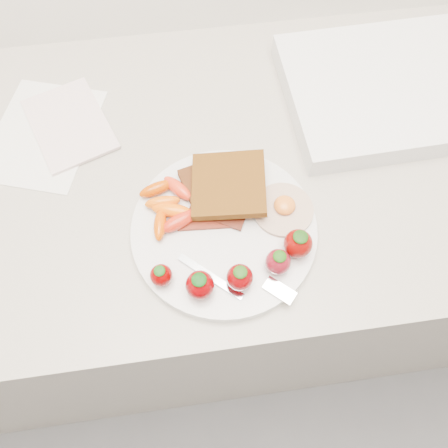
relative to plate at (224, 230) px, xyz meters
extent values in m
cube|color=gray|center=(0.01, 0.13, -0.46)|extent=(2.00, 0.60, 0.90)
cylinder|color=silver|center=(0.00, 0.00, 0.00)|extent=(0.27, 0.27, 0.02)
cube|color=black|center=(0.00, 0.07, 0.02)|extent=(0.11, 0.11, 0.01)
cube|color=black|center=(0.02, 0.06, 0.03)|extent=(0.12, 0.12, 0.03)
cylinder|color=beige|center=(0.09, 0.01, 0.01)|extent=(0.09, 0.09, 0.01)
ellipsoid|color=orange|center=(0.09, 0.02, 0.02)|extent=(0.03, 0.03, 0.02)
cube|color=#3B080B|center=(-0.02, 0.01, 0.01)|extent=(0.08, 0.03, 0.00)
cube|color=black|center=(-0.01, 0.02, 0.01)|extent=(0.08, 0.06, 0.00)
cube|color=#350F0A|center=(-0.02, 0.03, 0.02)|extent=(0.08, 0.03, 0.00)
ellipsoid|color=#E35F0A|center=(-0.08, 0.05, 0.02)|extent=(0.05, 0.02, 0.02)
ellipsoid|color=#EA5D06|center=(-0.07, 0.03, 0.02)|extent=(0.07, 0.04, 0.02)
ellipsoid|color=#D04A00|center=(-0.09, 0.01, 0.02)|extent=(0.03, 0.05, 0.02)
ellipsoid|color=red|center=(-0.06, 0.07, 0.02)|extent=(0.05, 0.06, 0.02)
ellipsoid|color=#B74000|center=(-0.09, 0.07, 0.02)|extent=(0.06, 0.03, 0.02)
ellipsoid|color=red|center=(-0.06, 0.01, 0.02)|extent=(0.06, 0.04, 0.02)
ellipsoid|color=#6D0000|center=(-0.09, -0.07, 0.03)|extent=(0.03, 0.03, 0.03)
ellipsoid|color=#124A11|center=(-0.09, -0.07, 0.04)|extent=(0.02, 0.02, 0.01)
ellipsoid|color=#6D0003|center=(-0.04, -0.09, 0.03)|extent=(0.04, 0.04, 0.04)
ellipsoid|color=#0A3D0C|center=(-0.04, -0.09, 0.05)|extent=(0.02, 0.02, 0.01)
ellipsoid|color=#6D0205|center=(0.01, -0.09, 0.03)|extent=(0.04, 0.04, 0.04)
ellipsoid|color=#1B490E|center=(0.01, -0.09, 0.05)|extent=(0.02, 0.02, 0.01)
ellipsoid|color=maroon|center=(0.06, -0.07, 0.03)|extent=(0.03, 0.03, 0.04)
ellipsoid|color=#194A0B|center=(0.06, -0.07, 0.05)|extent=(0.02, 0.02, 0.01)
ellipsoid|color=#6E0603|center=(0.09, -0.05, 0.03)|extent=(0.04, 0.04, 0.04)
ellipsoid|color=#153C0C|center=(0.09, -0.05, 0.05)|extent=(0.02, 0.02, 0.01)
cube|color=#B1BACB|center=(-0.03, -0.07, 0.01)|extent=(0.08, 0.08, 0.00)
cube|color=white|center=(0.06, -0.11, 0.01)|extent=(0.05, 0.04, 0.00)
cube|color=silver|center=(-0.27, 0.22, -0.01)|extent=(0.22, 0.25, 0.00)
cube|color=beige|center=(-0.23, 0.23, 0.00)|extent=(0.17, 0.20, 0.01)
cube|color=silver|center=(0.31, 0.22, 0.01)|extent=(0.35, 0.28, 0.04)
camera|label=1|loc=(-0.04, -0.27, 0.58)|focal=35.00mm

